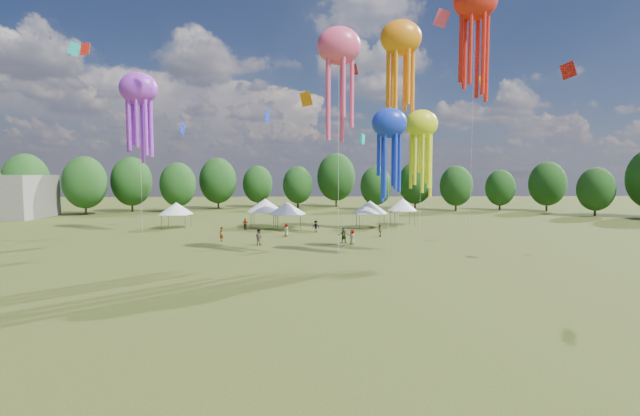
{
  "coord_description": "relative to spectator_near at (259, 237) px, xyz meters",
  "views": [
    {
      "loc": [
        -3.27,
        -14.05,
        8.19
      ],
      "look_at": [
        -2.22,
        15.0,
        6.0
      ],
      "focal_mm": 25.35,
      "sensor_mm": 36.0,
      "label": 1
    }
  ],
  "objects": [
    {
      "name": "festival_tents",
      "position": [
        4.42,
        17.47,
        2.25
      ],
      "size": [
        39.93,
        8.7,
        4.4
      ],
      "color": "#47474C",
      "rests_on": "ground"
    },
    {
      "name": "treeline",
      "position": [
        4.61,
        24.78,
        5.6
      ],
      "size": [
        201.57,
        95.24,
        13.43
      ],
      "color": "#38281C",
      "rests_on": "ground"
    },
    {
      "name": "show_kites",
      "position": [
        10.92,
        3.11,
        19.64
      ],
      "size": [
        49.25,
        23.94,
        32.38
      ],
      "color": "#F74876",
      "rests_on": "ground"
    },
    {
      "name": "spectator_near",
      "position": [
        0.0,
        0.0,
        0.0
      ],
      "size": [
        1.15,
        1.08,
        1.88
      ],
      "primitive_type": "imported",
      "rotation": [
        0.0,
        0.0,
        2.6
      ],
      "color": "gray",
      "rests_on": "ground"
    },
    {
      "name": "small_kites",
      "position": [
        9.9,
        5.39,
        27.18
      ],
      "size": [
        63.75,
        64.18,
        46.73
      ],
      "color": "#F74876",
      "rests_on": "ground"
    },
    {
      "name": "spectators_far",
      "position": [
        6.54,
        5.9,
        -0.08
      ],
      "size": [
        20.53,
        15.08,
        1.82
      ],
      "color": "gray",
      "rests_on": "ground"
    }
  ]
}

